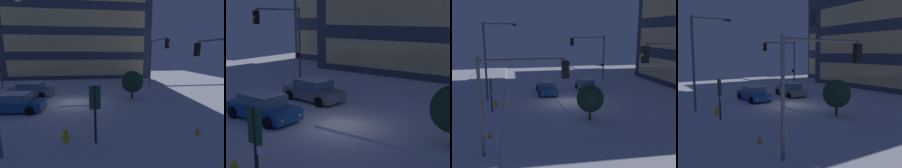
{
  "view_description": "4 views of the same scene",
  "coord_description": "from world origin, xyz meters",
  "views": [
    {
      "loc": [
        1.94,
        -14.82,
        4.58
      ],
      "look_at": [
        3.54,
        -1.52,
        2.04
      ],
      "focal_mm": 26.2,
      "sensor_mm": 36.0,
      "label": 1
    },
    {
      "loc": [
        9.58,
        -13.25,
        5.77
      ],
      "look_at": [
        0.07,
        -0.33,
        2.35
      ],
      "focal_mm": 52.0,
      "sensor_mm": 36.0,
      "label": 2
    },
    {
      "loc": [
        23.78,
        -5.52,
        6.87
      ],
      "look_at": [
        2.12,
        -0.92,
        2.34
      ],
      "focal_mm": 40.59,
      "sensor_mm": 36.0,
      "label": 3
    },
    {
      "loc": [
        19.32,
        -12.98,
        4.85
      ],
      "look_at": [
        1.3,
        -0.84,
        2.21
      ],
      "focal_mm": 40.9,
      "sensor_mm": 36.0,
      "label": 4
    }
  ],
  "objects": [
    {
      "name": "car_far",
      "position": [
        -4.62,
        3.17,
        0.71
      ],
      "size": [
        4.6,
        2.37,
        1.49
      ],
      "rotation": [
        0.0,
        0.0,
        3.04
      ],
      "color": "slate",
      "rests_on": "ground"
    },
    {
      "name": "street_lamp_arched",
      "position": [
        -2.03,
        -7.08,
        5.11
      ],
      "size": [
        0.56,
        3.24,
        7.83
      ],
      "rotation": [
        0.0,
        0.0,
        1.52
      ],
      "color": "#565960",
      "rests_on": "ground"
    },
    {
      "name": "office_tower_secondary",
      "position": [
        -15.4,
        23.18,
        9.29
      ],
      "size": [
        10.97,
        9.67,
        18.58
      ],
      "color": "#424C5B",
      "rests_on": "ground"
    },
    {
      "name": "curb_strip_far",
      "position": [
        0.0,
        8.99,
        0.07
      ],
      "size": [
        52.0,
        5.2,
        0.14
      ],
      "primitive_type": "cube",
      "color": "silver",
      "rests_on": "ground"
    },
    {
      "name": "parking_info_sign",
      "position": [
        2.02,
        -7.25,
        1.96
      ],
      "size": [
        0.55,
        0.12,
        3.07
      ],
      "rotation": [
        0.0,
        0.0,
        1.64
      ],
      "color": "black",
      "rests_on": "ground"
    },
    {
      "name": "decorated_tree_median",
      "position": [
        5.73,
        0.37,
        1.85
      ],
      "size": [
        2.17,
        2.11,
        2.91
      ],
      "color": "#473323",
      "rests_on": "ground"
    },
    {
      "name": "median_strip",
      "position": [
        3.48,
        -0.06,
        0.07
      ],
      "size": [
        9.0,
        1.8,
        0.14
      ],
      "primitive_type": "cube",
      "color": "silver",
      "rests_on": "ground"
    },
    {
      "name": "fire_hydrant",
      "position": [
        0.53,
        -7.02,
        0.41
      ],
      "size": [
        0.48,
        0.26,
        0.85
      ],
      "color": "gold",
      "rests_on": "ground"
    },
    {
      "name": "ground",
      "position": [
        0.0,
        0.0,
        0.0
      ],
      "size": [
        52.0,
        52.0,
        0.0
      ],
      "primitive_type": "plane",
      "color": "silver"
    },
    {
      "name": "construction_cone",
      "position": [
        7.66,
        -7.06,
        0.28
      ],
      "size": [
        0.36,
        0.36,
        0.55
      ],
      "primitive_type": "cone",
      "color": "orange",
      "rests_on": "ground"
    },
    {
      "name": "traffic_light_corner_near_right",
      "position": [
        10.18,
        -5.13,
        4.0
      ],
      "size": [
        0.32,
        5.0,
        5.65
      ],
      "rotation": [
        0.0,
        0.0,
        1.57
      ],
      "color": "#565960",
      "rests_on": "ground"
    },
    {
      "name": "traffic_light_corner_far_left",
      "position": [
        -9.57,
        5.36,
        4.41
      ],
      "size": [
        0.32,
        4.92,
        6.42
      ],
      "rotation": [
        0.0,
        0.0,
        -1.57
      ],
      "color": "#565960",
      "rests_on": "ground"
    },
    {
      "name": "curb_strip_near",
      "position": [
        0.0,
        -8.99,
        0.07
      ],
      "size": [
        52.0,
        5.2,
        0.14
      ],
      "primitive_type": "cube",
      "color": "silver",
      "rests_on": "ground"
    },
    {
      "name": "car_near",
      "position": [
        -4.28,
        -1.61,
        0.71
      ],
      "size": [
        4.68,
        2.17,
        1.49
      ],
      "rotation": [
        0.0,
        0.0,
        -0.02
      ],
      "color": "#19478C",
      "rests_on": "ground"
    }
  ]
}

